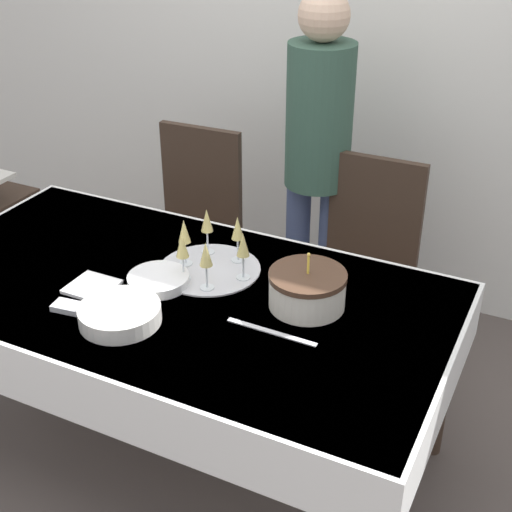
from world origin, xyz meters
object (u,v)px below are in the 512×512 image
Objects in this scene: dining_chair_far_right at (364,263)px; champagne_tray at (210,252)px; dining_chair_far_left at (192,223)px; plate_stack_dessert at (159,279)px; plate_stack_main at (120,314)px; person_standing at (318,144)px; birthday_cake at (307,289)px.

champagne_tray is at bearing -118.56° from dining_chair_far_right.
dining_chair_far_left is at bearing 125.83° from champagne_tray.
champagne_tray reaches higher than plate_stack_dessert.
plate_stack_dessert is (0.36, -0.81, 0.24)m from dining_chair_far_left.
dining_chair_far_right reaches higher than plate_stack_dessert.
plate_stack_dessert is at bearing -65.92° from dining_chair_far_left.
plate_stack_main is 1.22× the size of plate_stack_dessert.
person_standing is (0.17, 1.21, 0.18)m from plate_stack_main.
plate_stack_dessert is at bearing -120.14° from dining_chair_far_right.
dining_chair_far_right is 3.69× the size of plate_stack_main.
birthday_cake is 0.94m from person_standing.
plate_stack_dessert is at bearing -126.41° from champagne_tray.
plate_stack_dessert is 1.00m from person_standing.
person_standing is (0.55, 0.16, 0.42)m from dining_chair_far_left.
champagne_tray is 1.40× the size of plate_stack_main.
dining_chair_far_right is at bearing 61.44° from champagne_tray.
plate_stack_dessert is at bearing -100.76° from person_standing.
person_standing is at bearing 79.24° from plate_stack_dessert.
plate_stack_dessert is at bearing 93.38° from plate_stack_main.
plate_stack_main is 1.24m from person_standing.
dining_chair_far_left is 2.63× the size of champagne_tray.
dining_chair_far_right is 0.54m from person_standing.
birthday_cake is at bearing -69.99° from person_standing.
dining_chair_far_left is at bearing -180.00° from dining_chair_far_right.
person_standing is (-0.29, 0.16, 0.42)m from dining_chair_far_right.
birthday_cake is at bearing 35.12° from plate_stack_main.
dining_chair_far_right is 0.97m from plate_stack_dessert.
person_standing is (0.18, 0.97, 0.19)m from plate_stack_dessert.
dining_chair_far_left reaches higher than plate_stack_main.
plate_stack_main reaches higher than plate_stack_dessert.
plate_stack_dessert is (-0.11, -0.15, -0.06)m from champagne_tray.
person_standing is at bearing 110.01° from birthday_cake.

